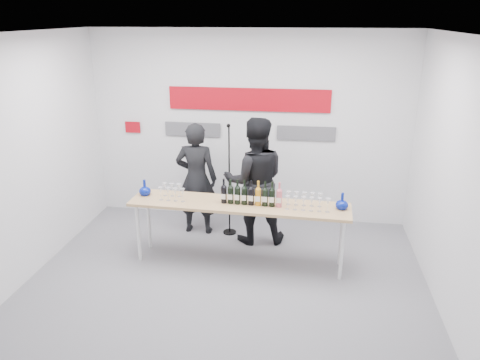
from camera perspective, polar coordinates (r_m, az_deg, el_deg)
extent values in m
plane|color=slate|center=(6.12, -1.55, -11.84)|extent=(5.00, 5.00, 0.00)
cube|color=silver|center=(7.39, 1.06, 6.38)|extent=(5.00, 0.04, 3.00)
cube|color=#A80713|center=(7.27, 1.05, 9.78)|extent=(2.50, 0.02, 0.35)
cube|color=#59595E|center=(7.54, -5.80, 6.16)|extent=(0.90, 0.02, 0.22)
cube|color=#59595E|center=(7.31, 8.07, 5.65)|extent=(0.90, 0.02, 0.22)
cube|color=#A80713|center=(7.85, -12.95, 6.29)|extent=(0.25, 0.02, 0.18)
cube|color=tan|center=(6.10, -0.14, -3.02)|extent=(2.90, 0.68, 0.04)
cylinder|color=silver|center=(6.48, -12.29, -6.28)|extent=(0.05, 0.05, 0.82)
cylinder|color=silver|center=(6.02, 12.30, -8.35)|extent=(0.05, 0.05, 0.82)
cylinder|color=silver|center=(6.80, -11.06, -4.91)|extent=(0.05, 0.05, 0.82)
cylinder|color=silver|center=(6.37, 12.24, -6.75)|extent=(0.05, 0.05, 0.82)
imported|color=black|center=(7.03, -5.32, 0.14)|extent=(0.63, 0.41, 1.71)
imported|color=black|center=(6.70, 1.81, -0.13)|extent=(1.02, 0.86, 1.86)
cylinder|color=black|center=(7.26, -1.26, -6.36)|extent=(0.20, 0.20, 0.02)
cylinder|color=black|center=(6.94, -1.31, -0.22)|extent=(0.02, 0.02, 1.67)
sphere|color=black|center=(6.67, -1.42, 6.64)|extent=(0.06, 0.06, 0.06)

